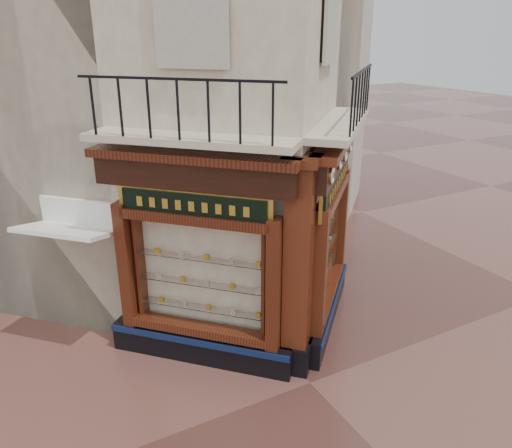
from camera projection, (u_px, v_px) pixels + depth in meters
ground at (310, 383)px, 8.80m from camera, size 80.00×80.00×0.00m
main_building at (173, 21)px, 11.67m from camera, size 11.31×11.31×12.00m
neighbour_left at (50, 43)px, 12.80m from camera, size 11.31×11.31×11.00m
neighbour_right at (225, 41)px, 14.98m from camera, size 11.31×11.31×11.00m
shopfront_left at (198, 264)px, 8.75m from camera, size 2.86×2.86×3.98m
shopfront_right at (328, 235)px, 9.99m from camera, size 2.86×2.86×3.98m
corner_pilaster at (298, 273)px, 8.50m from camera, size 0.85×0.85×3.98m
balcony at (271, 130)px, 8.49m from camera, size 5.94×2.97×1.03m
clock_a at (332, 175)px, 8.08m from camera, size 0.26×0.26×0.32m
clock_b at (340, 161)px, 8.93m from camera, size 0.27×0.27×0.33m
clock_c at (345, 151)px, 9.64m from camera, size 0.32×0.32×0.41m
clock_d at (350, 143)px, 10.32m from camera, size 0.29×0.29×0.36m
awning at (84, 344)px, 9.89m from camera, size 1.90×1.90×0.29m
signboard_left at (193, 205)px, 8.27m from camera, size 2.00×2.00×0.53m
signboard_right at (336, 181)px, 9.56m from camera, size 2.27×2.27×0.61m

